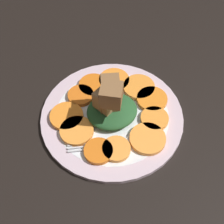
% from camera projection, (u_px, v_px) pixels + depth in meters
% --- Properties ---
extents(table_slab, '(1.20, 1.20, 0.02)m').
position_uv_depth(table_slab, '(112.00, 120.00, 0.67)').
color(table_slab, black).
rests_on(table_slab, ground).
extents(plate, '(0.30, 0.30, 0.01)m').
position_uv_depth(plate, '(112.00, 116.00, 0.66)').
color(plate, silver).
rests_on(plate, table_slab).
extents(carrot_slice_0, '(0.07, 0.07, 0.01)m').
position_uv_depth(carrot_slice_0, '(77.00, 131.00, 0.63)').
color(carrot_slice_0, orange).
rests_on(carrot_slice_0, plate).
extents(carrot_slice_1, '(0.06, 0.06, 0.01)m').
position_uv_depth(carrot_slice_1, '(98.00, 151.00, 0.60)').
color(carrot_slice_1, orange).
rests_on(carrot_slice_1, plate).
extents(carrot_slice_2, '(0.06, 0.06, 0.01)m').
position_uv_depth(carrot_slice_2, '(116.00, 149.00, 0.60)').
color(carrot_slice_2, '#F99539').
rests_on(carrot_slice_2, plate).
extents(carrot_slice_3, '(0.07, 0.07, 0.01)m').
position_uv_depth(carrot_slice_3, '(148.00, 139.00, 0.62)').
color(carrot_slice_3, '#F99539').
rests_on(carrot_slice_3, plate).
extents(carrot_slice_4, '(0.06, 0.06, 0.01)m').
position_uv_depth(carrot_slice_4, '(155.00, 119.00, 0.65)').
color(carrot_slice_4, orange).
rests_on(carrot_slice_4, plate).
extents(carrot_slice_5, '(0.07, 0.07, 0.01)m').
position_uv_depth(carrot_slice_5, '(152.00, 99.00, 0.68)').
color(carrot_slice_5, orange).
rests_on(carrot_slice_5, plate).
extents(carrot_slice_6, '(0.07, 0.07, 0.01)m').
position_uv_depth(carrot_slice_6, '(139.00, 87.00, 0.70)').
color(carrot_slice_6, orange).
rests_on(carrot_slice_6, plate).
extents(carrot_slice_7, '(0.07, 0.07, 0.01)m').
position_uv_depth(carrot_slice_7, '(114.00, 80.00, 0.71)').
color(carrot_slice_7, orange).
rests_on(carrot_slice_7, plate).
extents(carrot_slice_8, '(0.07, 0.07, 0.01)m').
position_uv_depth(carrot_slice_8, '(93.00, 85.00, 0.70)').
color(carrot_slice_8, orange).
rests_on(carrot_slice_8, plate).
extents(carrot_slice_9, '(0.06, 0.06, 0.01)m').
position_uv_depth(carrot_slice_9, '(81.00, 95.00, 0.68)').
color(carrot_slice_9, orange).
rests_on(carrot_slice_9, plate).
extents(carrot_slice_10, '(0.07, 0.07, 0.01)m').
position_uv_depth(carrot_slice_10, '(67.00, 116.00, 0.65)').
color(carrot_slice_10, orange).
rests_on(carrot_slice_10, plate).
extents(center_pile, '(0.11, 0.10, 0.11)m').
position_uv_depth(center_pile, '(111.00, 104.00, 0.63)').
color(center_pile, '#235128').
rests_on(center_pile, plate).
extents(fork, '(0.19, 0.05, 0.00)m').
position_uv_depth(fork, '(114.00, 142.00, 0.62)').
color(fork, silver).
rests_on(fork, plate).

